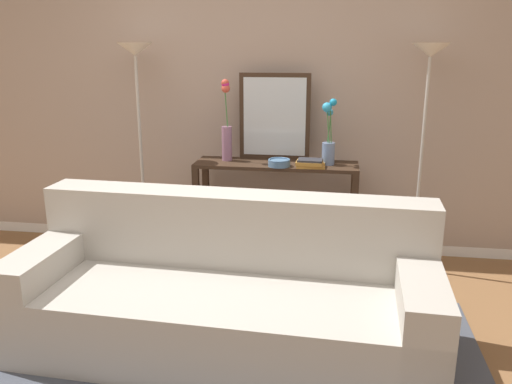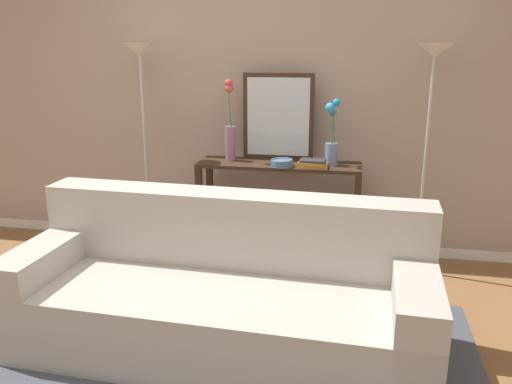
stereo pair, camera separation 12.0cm
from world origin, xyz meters
The scene contains 13 objects.
ground_plane centered at (0.00, 0.00, -0.01)m, with size 16.00×16.00×0.02m, color brown.
back_wall centered at (0.00, 1.96, 1.35)m, with size 12.00×0.15×2.70m.
area_rug centered at (0.19, 0.09, 0.01)m, with size 2.99×1.82×0.01m.
couch centered at (0.19, 0.25, 0.31)m, with size 2.43×0.99×0.88m.
console_table centered at (0.33, 1.58, 0.57)m, with size 1.30×0.37×0.84m.
floor_lamp_left centered at (-0.80, 1.57, 1.39)m, with size 0.28×0.28×1.76m.
floor_lamp_right centered at (1.44, 1.57, 1.38)m, with size 0.28×0.28×1.76m.
wall_mirror centered at (0.29, 1.73, 1.18)m, with size 0.57×0.02×0.70m.
vase_tall_flowers centered at (-0.08, 1.61, 1.11)m, with size 0.08×0.11×0.65m.
vase_short_flowers centered at (0.73, 1.59, 1.03)m, with size 0.11×0.13×0.52m.
fruit_bowl centered at (0.36, 1.47, 0.86)m, with size 0.17×0.17×0.06m.
book_stack centered at (0.60, 1.47, 0.87)m, with size 0.23×0.17×0.06m.
book_row_under_console centered at (-0.01, 1.58, 0.06)m, with size 0.38×0.17×0.12m.
Camera 2 is at (0.91, -2.45, 1.75)m, focal length 36.72 mm.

